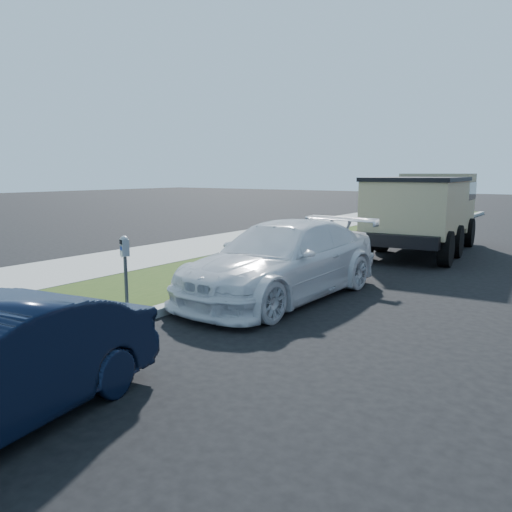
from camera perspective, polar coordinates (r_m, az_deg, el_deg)
The scene contains 5 objects.
ground at distance 7.68m, azimuth 4.31°, elevation -9.39°, with size 120.00×120.00×0.00m, color black.
streetside at distance 12.64m, azimuth -12.95°, elevation -1.78°, with size 6.12×50.00×0.15m.
parking_meter at distance 8.66m, azimuth -14.75°, elevation -0.14°, with size 0.21×0.18×1.32m.
white_wagon at distance 10.02m, azimuth 3.05°, elevation -0.45°, with size 2.12×5.21×1.51m, color white.
dump_truck at distance 16.83m, azimuth 18.75°, elevation 5.23°, with size 2.99×6.48×2.47m.
Camera 1 is at (3.71, -6.25, 2.47)m, focal length 35.00 mm.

